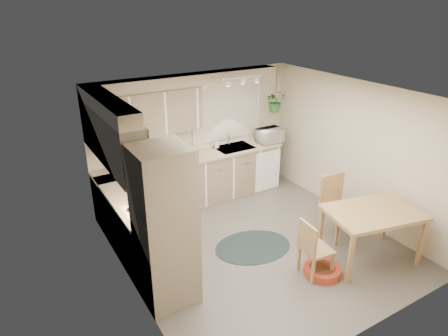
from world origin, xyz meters
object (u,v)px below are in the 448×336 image
at_px(braided_rug, 253,247).
at_px(pet_bed, 322,270).
at_px(dining_table, 370,235).
at_px(chair_back, 339,208).
at_px(chair_left, 317,248).
at_px(microwave, 270,134).

relative_size(braided_rug, pet_bed, 2.34).
distance_m(dining_table, pet_bed, 0.90).
relative_size(chair_back, braided_rug, 0.84).
bearing_deg(chair_left, braided_rug, -152.85).
bearing_deg(braided_rug, pet_bed, -66.24).
xyz_separation_m(chair_back, braided_rug, (-1.37, 0.43, -0.51)).
distance_m(dining_table, braided_rug, 1.76).
relative_size(chair_back, microwave, 2.03).
height_order(dining_table, chair_back, chair_back).
bearing_deg(braided_rug, chair_back, -17.55).
relative_size(dining_table, chair_left, 1.52).
xyz_separation_m(chair_back, pet_bed, (-0.90, -0.62, -0.45)).
xyz_separation_m(chair_left, microwave, (1.17, 2.70, 0.68)).
bearing_deg(microwave, pet_bed, -112.69).
relative_size(dining_table, microwave, 2.59).
height_order(braided_rug, pet_bed, pet_bed).
xyz_separation_m(pet_bed, microwave, (1.09, 2.76, 1.05)).
bearing_deg(chair_left, pet_bed, 56.17).
bearing_deg(braided_rug, chair_left, -68.80).
relative_size(pet_bed, microwave, 1.03).
bearing_deg(braided_rug, microwave, 47.83).
bearing_deg(chair_back, microwave, -92.08).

